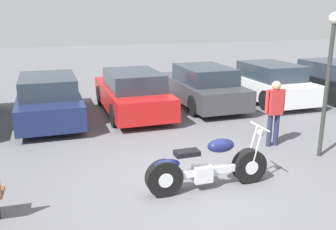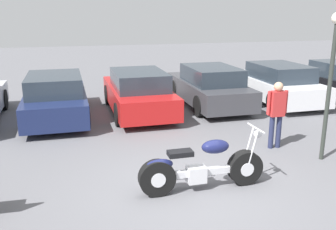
% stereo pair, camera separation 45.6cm
% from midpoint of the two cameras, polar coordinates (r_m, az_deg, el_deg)
% --- Properties ---
extents(ground_plane, '(60.00, 60.00, 0.00)m').
position_cam_midpoint_polar(ground_plane, '(7.09, 5.98, -10.98)').
color(ground_plane, slate).
extents(motorcycle, '(2.35, 0.62, 1.10)m').
position_cam_midpoint_polar(motorcycle, '(6.87, 6.94, -8.06)').
color(motorcycle, black).
rests_on(motorcycle, ground_plane).
extents(parked_car_navy, '(1.82, 4.34, 1.37)m').
position_cam_midpoint_polar(parked_car_navy, '(11.66, -15.68, 2.61)').
color(parked_car_navy, '#19234C').
rests_on(parked_car_navy, ground_plane).
extents(parked_car_red, '(1.82, 4.34, 1.37)m').
position_cam_midpoint_polar(parked_car_red, '(11.92, -3.48, 3.44)').
color(parked_car_red, red).
rests_on(parked_car_red, ground_plane).
extents(parked_car_dark_grey, '(1.82, 4.34, 1.37)m').
position_cam_midpoint_polar(parked_car_dark_grey, '(12.93, 7.29, 4.30)').
color(parked_car_dark_grey, '#3D3D42').
rests_on(parked_car_dark_grey, ground_plane).
extents(parked_car_white, '(1.82, 4.34, 1.37)m').
position_cam_midpoint_polar(parked_car_white, '(14.01, 17.04, 4.61)').
color(parked_car_white, white).
rests_on(parked_car_white, ground_plane).
extents(lamp_post, '(0.24, 0.24, 3.14)m').
position_cam_midpoint_polar(lamp_post, '(8.58, 25.10, 6.58)').
color(lamp_post, '#2D332D').
rests_on(lamp_post, ground_plane).
extents(person_standing, '(0.52, 0.21, 1.59)m').
position_cam_midpoint_polar(person_standing, '(9.13, 17.62, 0.77)').
color(person_standing, '#232847').
rests_on(person_standing, ground_plane).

